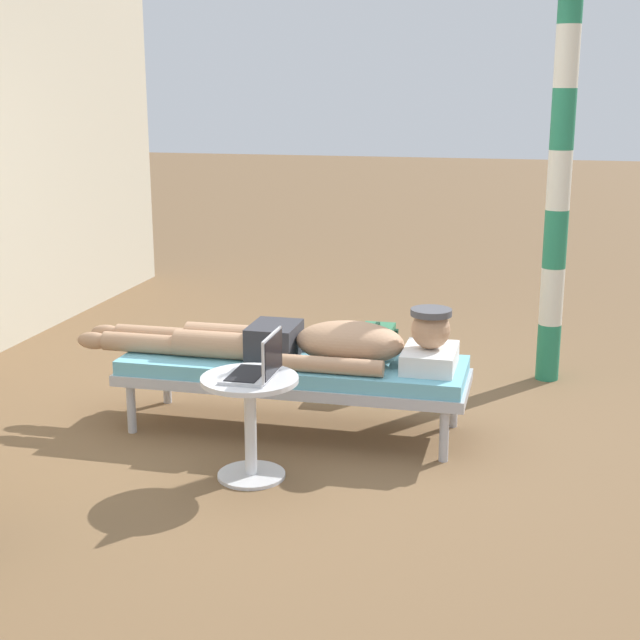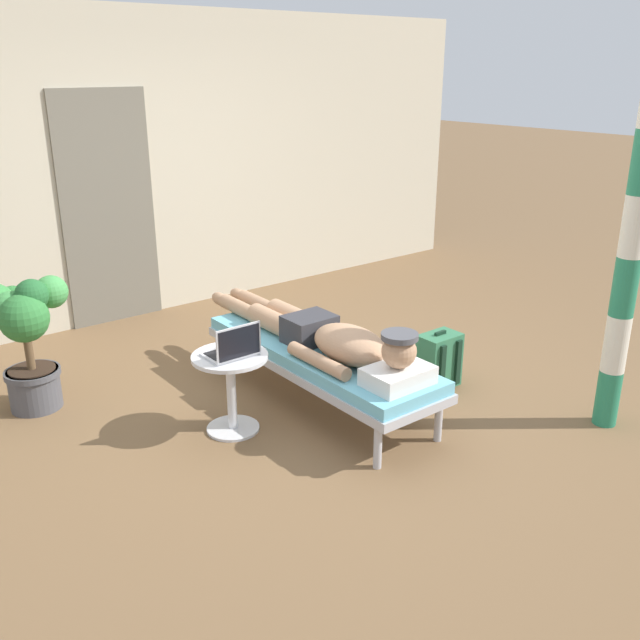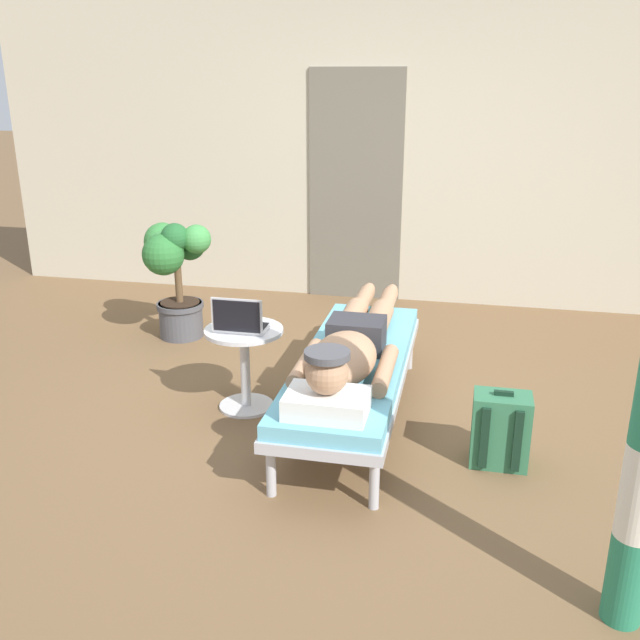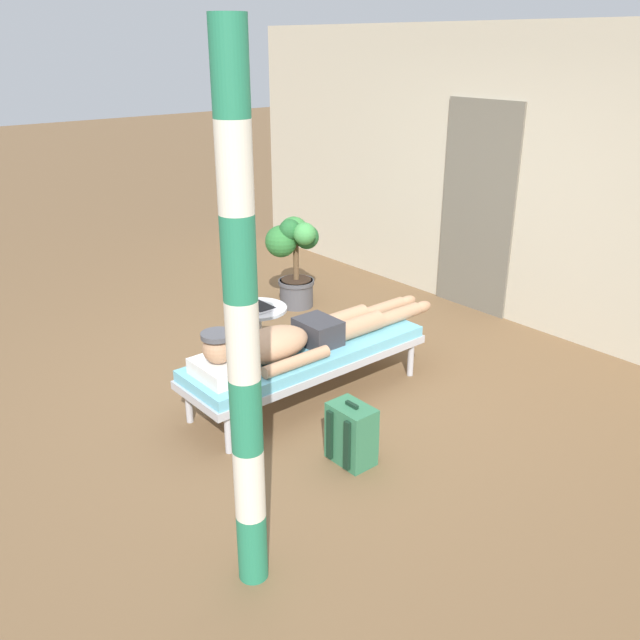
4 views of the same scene
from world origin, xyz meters
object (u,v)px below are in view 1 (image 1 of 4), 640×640
lounge_chair (294,371)px  laptop (259,366)px  backpack (376,358)px  porch_post (559,180)px  side_table (250,410)px  person_reclining (309,342)px

lounge_chair → laptop: size_ratio=6.29×
backpack → porch_post: size_ratio=0.16×
side_table → laptop: bearing=-90.0°
lounge_chair → porch_post: bearing=-47.4°
laptop → lounge_chair: bearing=1.2°
porch_post → side_table: bearing=143.9°
laptop → person_reclining: bearing=-6.4°
person_reclining → side_table: size_ratio=4.15×
lounge_chair → person_reclining: (0.00, -0.09, 0.17)m
laptop → porch_post: porch_post is taller
person_reclining → porch_post: bearing=-45.5°
person_reclining → porch_post: porch_post is taller
side_table → backpack: bearing=-13.1°
laptop → porch_post: (1.97, -1.38, 0.73)m
side_table → backpack: (1.53, -0.36, -0.16)m
laptop → porch_post: size_ratio=0.12×
backpack → porch_post: (0.44, -1.08, 1.12)m
person_reclining → laptop: bearing=173.6°
laptop → porch_post: bearing=-35.1°
person_reclining → porch_post: 2.00m
person_reclining → backpack: (0.85, -0.23, -0.32)m
laptop → backpack: size_ratio=0.73×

